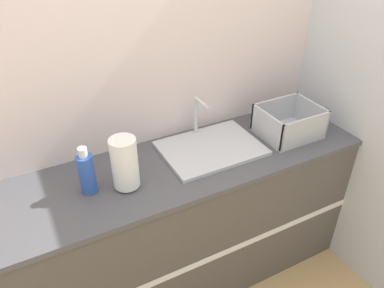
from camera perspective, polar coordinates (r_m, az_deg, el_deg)
The scene contains 7 objects.
wall_back at distance 2.03m, azimuth -7.13°, elevation 10.14°, with size 4.55×0.06×2.60m.
wall_right at distance 2.40m, azimuth 21.90°, elevation 11.69°, with size 0.06×2.57×2.60m.
counter_cabinet at distance 2.27m, azimuth -2.66°, elevation -12.65°, with size 2.18×0.59×0.92m.
sink at distance 2.08m, azimuth 2.82°, elevation -0.39°, with size 0.54×0.40×0.25m.
paper_towel_roll at distance 1.78m, azimuth -10.21°, elevation -2.92°, with size 0.13×0.13×0.27m.
dish_rack at distance 2.27m, azimuth 14.50°, elevation 2.90°, with size 0.34×0.28×0.17m.
bottle_blue at distance 1.81m, azimuth -15.77°, elevation -4.23°, with size 0.08×0.08×0.24m.
Camera 1 is at (-0.64, -1.17, 2.09)m, focal length 35.00 mm.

